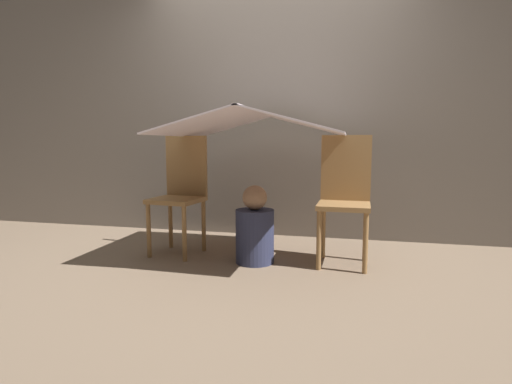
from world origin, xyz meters
TOP-DOWN VIEW (x-y plane):
  - ground_plane at (0.00, 0.00)m, footprint 8.80×8.80m
  - wall_back at (0.00, 1.11)m, footprint 7.00×0.05m
  - chair_left at (-0.67, 0.29)m, footprint 0.43×0.43m
  - chair_right at (0.68, 0.29)m, footprint 0.40×0.40m
  - sheet_canopy at (0.00, 0.21)m, footprint 1.36×1.19m
  - person_front at (0.01, 0.13)m, footprint 0.30×0.30m

SIDE VIEW (x-z plane):
  - ground_plane at x=0.00m, z-range 0.00..0.00m
  - person_front at x=0.01m, z-range -0.05..0.56m
  - chair_left at x=-0.67m, z-range 0.04..1.03m
  - chair_right at x=0.68m, z-range 0.04..1.03m
  - sheet_canopy at x=0.00m, z-range 0.98..1.17m
  - wall_back at x=0.00m, z-range 0.00..2.50m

